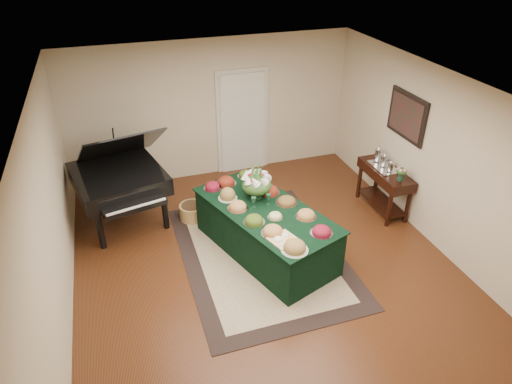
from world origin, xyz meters
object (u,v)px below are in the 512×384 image
object	(u,v)px
grand_piano	(119,178)
mahogany_sideboard	(385,179)
buffet_table	(265,230)
floral_centerpiece	(257,181)

from	to	relation	value
grand_piano	mahogany_sideboard	world-z (taller)	grand_piano
buffet_table	mahogany_sideboard	world-z (taller)	mahogany_sideboard
buffet_table	grand_piano	size ratio (longest dim) A/B	1.39
buffet_table	floral_centerpiece	world-z (taller)	floral_centerpiece
grand_piano	mahogany_sideboard	bearing A→B (deg)	-13.56
floral_centerpiece	grand_piano	world-z (taller)	grand_piano
floral_centerpiece	mahogany_sideboard	size ratio (longest dim) A/B	0.40
floral_centerpiece	mahogany_sideboard	distance (m)	2.44
buffet_table	mahogany_sideboard	xyz separation A→B (m)	(2.38, 0.50, 0.22)
mahogany_sideboard	grand_piano	bearing A→B (deg)	166.44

